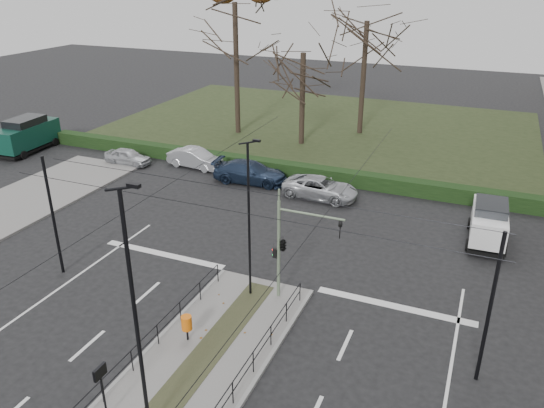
{
  "coord_description": "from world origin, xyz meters",
  "views": [
    {
      "loc": [
        8.57,
        -14.71,
        13.64
      ],
      "look_at": [
        -0.56,
        7.01,
        3.16
      ],
      "focal_mm": 35.0,
      "sensor_mm": 36.0,
      "label": 1
    }
  ],
  "objects_px": {
    "info_panel": "(101,378)",
    "parked_car_third": "(250,172)",
    "parked_car_first": "(128,157)",
    "bare_tree_center": "(367,30)",
    "green_van": "(27,134)",
    "litter_bin": "(187,323)",
    "parked_car_second": "(196,158)",
    "bare_tree_near": "(303,60)",
    "streetlamp_median_near": "(136,317)",
    "parked_car_fourth": "(321,188)",
    "rust_tree": "(235,2)",
    "streetlamp_median_far": "(249,220)",
    "white_van": "(489,222)",
    "traffic_light": "(285,243)"
  },
  "relations": [
    {
      "from": "streetlamp_median_far",
      "to": "parked_car_fourth",
      "type": "relative_size",
      "value": 1.5
    },
    {
      "from": "parked_car_fourth",
      "to": "info_panel",
      "type": "bearing_deg",
      "value": -179.08
    },
    {
      "from": "litter_bin",
      "to": "streetlamp_median_far",
      "type": "distance_m",
      "value": 5.0
    },
    {
      "from": "green_van",
      "to": "litter_bin",
      "type": "bearing_deg",
      "value": -33.12
    },
    {
      "from": "parked_car_first",
      "to": "parked_car_fourth",
      "type": "distance_m",
      "value": 15.47
    },
    {
      "from": "litter_bin",
      "to": "bare_tree_center",
      "type": "relative_size",
      "value": 0.09
    },
    {
      "from": "parked_car_fourth",
      "to": "rust_tree",
      "type": "distance_m",
      "value": 19.12
    },
    {
      "from": "parked_car_first",
      "to": "parked_car_fourth",
      "type": "relative_size",
      "value": 0.74
    },
    {
      "from": "info_panel",
      "to": "green_van",
      "type": "height_order",
      "value": "green_van"
    },
    {
      "from": "streetlamp_median_near",
      "to": "parked_car_second",
      "type": "relative_size",
      "value": 1.97
    },
    {
      "from": "parked_car_second",
      "to": "green_van",
      "type": "distance_m",
      "value": 14.64
    },
    {
      "from": "rust_tree",
      "to": "bare_tree_center",
      "type": "distance_m",
      "value": 11.18
    },
    {
      "from": "bare_tree_center",
      "to": "bare_tree_near",
      "type": "bearing_deg",
      "value": -127.16
    },
    {
      "from": "parked_car_third",
      "to": "white_van",
      "type": "height_order",
      "value": "white_van"
    },
    {
      "from": "parked_car_second",
      "to": "bare_tree_near",
      "type": "relative_size",
      "value": 0.44
    },
    {
      "from": "bare_tree_center",
      "to": "parked_car_second",
      "type": "bearing_deg",
      "value": -124.15
    },
    {
      "from": "traffic_light",
      "to": "streetlamp_median_near",
      "type": "xyz_separation_m",
      "value": [
        -1.2,
        -8.64,
        1.64
      ]
    },
    {
      "from": "green_van",
      "to": "parked_car_fourth",
      "type": "bearing_deg",
      "value": -0.05
    },
    {
      "from": "parked_car_third",
      "to": "parked_car_fourth",
      "type": "relative_size",
      "value": 1.06
    },
    {
      "from": "info_panel",
      "to": "streetlamp_median_near",
      "type": "bearing_deg",
      "value": 4.67
    },
    {
      "from": "streetlamp_median_far",
      "to": "bare_tree_center",
      "type": "relative_size",
      "value": 0.57
    },
    {
      "from": "litter_bin",
      "to": "parked_car_third",
      "type": "height_order",
      "value": "parked_car_third"
    },
    {
      "from": "litter_bin",
      "to": "parked_car_fourth",
      "type": "distance_m",
      "value": 16.02
    },
    {
      "from": "parked_car_first",
      "to": "bare_tree_center",
      "type": "xyz_separation_m",
      "value": [
        14.18,
        14.86,
        8.38
      ]
    },
    {
      "from": "litter_bin",
      "to": "parked_car_third",
      "type": "relative_size",
      "value": 0.21
    },
    {
      "from": "parked_car_first",
      "to": "bare_tree_near",
      "type": "bearing_deg",
      "value": -47.05
    },
    {
      "from": "parked_car_third",
      "to": "bare_tree_center",
      "type": "bearing_deg",
      "value": -20.15
    },
    {
      "from": "parked_car_third",
      "to": "green_van",
      "type": "height_order",
      "value": "green_van"
    },
    {
      "from": "streetlamp_median_near",
      "to": "bare_tree_near",
      "type": "bearing_deg",
      "value": 100.98
    },
    {
      "from": "parked_car_first",
      "to": "bare_tree_center",
      "type": "distance_m",
      "value": 22.19
    },
    {
      "from": "parked_car_fourth",
      "to": "litter_bin",
      "type": "bearing_deg",
      "value": -178.27
    },
    {
      "from": "info_panel",
      "to": "streetlamp_median_near",
      "type": "xyz_separation_m",
      "value": [
        1.59,
        0.13,
        2.71
      ]
    },
    {
      "from": "litter_bin",
      "to": "white_van",
      "type": "xyz_separation_m",
      "value": [
        10.53,
        13.69,
        0.29
      ]
    },
    {
      "from": "info_panel",
      "to": "rust_tree",
      "type": "distance_m",
      "value": 34.75
    },
    {
      "from": "parked_car_second",
      "to": "bare_tree_near",
      "type": "height_order",
      "value": "bare_tree_near"
    },
    {
      "from": "parked_car_first",
      "to": "green_van",
      "type": "relative_size",
      "value": 0.63
    },
    {
      "from": "streetlamp_median_far",
      "to": "parked_car_third",
      "type": "distance_m",
      "value": 14.42
    },
    {
      "from": "streetlamp_median_far",
      "to": "bare_tree_near",
      "type": "distance_m",
      "value": 23.33
    },
    {
      "from": "parked_car_fourth",
      "to": "white_van",
      "type": "distance_m",
      "value": 10.49
    },
    {
      "from": "streetlamp_median_far",
      "to": "parked_car_fourth",
      "type": "xyz_separation_m",
      "value": [
        -0.61,
        12.07,
        -3.18
      ]
    },
    {
      "from": "info_panel",
      "to": "green_van",
      "type": "distance_m",
      "value": 31.73
    },
    {
      "from": "streetlamp_median_near",
      "to": "parked_car_first",
      "type": "distance_m",
      "value": 26.76
    },
    {
      "from": "streetlamp_median_near",
      "to": "parked_car_fourth",
      "type": "height_order",
      "value": "streetlamp_median_near"
    },
    {
      "from": "rust_tree",
      "to": "parked_car_fourth",
      "type": "bearing_deg",
      "value": -44.37
    },
    {
      "from": "litter_bin",
      "to": "bare_tree_near",
      "type": "distance_m",
      "value": 27.45
    },
    {
      "from": "traffic_light",
      "to": "parked_car_fourth",
      "type": "relative_size",
      "value": 0.95
    },
    {
      "from": "info_panel",
      "to": "parked_car_third",
      "type": "distance_m",
      "value": 21.71
    },
    {
      "from": "parked_car_second",
      "to": "traffic_light",
      "type": "bearing_deg",
      "value": -132.75
    },
    {
      "from": "parked_car_third",
      "to": "bare_tree_near",
      "type": "distance_m",
      "value": 11.5
    },
    {
      "from": "streetlamp_median_near",
      "to": "rust_tree",
      "type": "height_order",
      "value": "rust_tree"
    }
  ]
}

